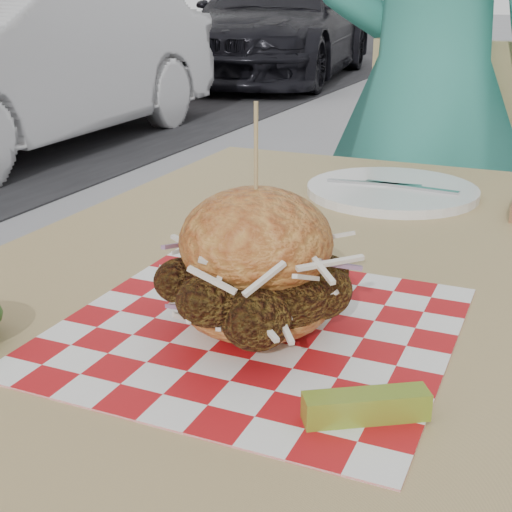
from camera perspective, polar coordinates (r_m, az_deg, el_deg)
The scene contains 9 objects.
diner at distance 1.76m, azimuth 13.48°, elevation 12.29°, with size 0.60×0.39×1.65m, color teal.
car_white at distance 5.37m, azimuth -18.88°, elevation 14.61°, with size 1.31×3.75×1.23m, color silver.
car_dark at distance 9.60m, azimuth 1.79°, elevation 17.98°, with size 1.86×4.58×1.33m, color black.
patio_table at distance 0.86m, azimuth 4.89°, elevation -6.04°, with size 0.80×1.20×0.75m.
patio_chair at distance 1.75m, azimuth 14.59°, elevation 3.01°, with size 0.43×0.44×0.95m.
paper_liner at distance 0.68m, azimuth 0.00°, elevation -5.82°, with size 0.36×0.36×0.00m, color red.
sandwich at distance 0.66m, azimuth 0.00°, elevation -1.12°, with size 0.19×0.19×0.21m.
pickle_spear at distance 0.55m, azimuth 8.80°, elevation -11.79°, with size 0.10×0.02×0.02m, color olive.
place_setting at distance 1.16m, azimuth 10.83°, elevation 5.16°, with size 0.27×0.27×0.02m.
Camera 1 is at (-0.03, -0.73, 1.05)m, focal length 50.00 mm.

